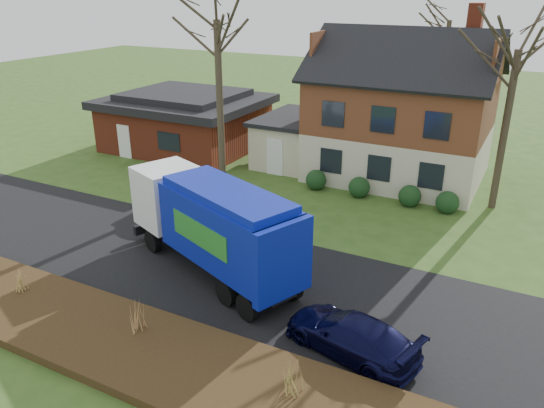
% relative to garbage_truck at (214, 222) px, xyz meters
% --- Properties ---
extents(ground, '(120.00, 120.00, 0.00)m').
position_rel_garbage_truck_xyz_m(ground, '(1.03, 0.25, -2.09)').
color(ground, '#30501A').
rests_on(ground, ground).
extents(road, '(80.00, 7.00, 0.02)m').
position_rel_garbage_truck_xyz_m(road, '(1.03, 0.25, -2.08)').
color(road, black).
rests_on(road, ground).
extents(mulch_verge, '(80.00, 3.50, 0.30)m').
position_rel_garbage_truck_xyz_m(mulch_verge, '(1.03, -5.05, -1.94)').
color(mulch_verge, '#301F10').
rests_on(mulch_verge, ground).
extents(main_house, '(12.95, 8.95, 9.26)m').
position_rel_garbage_truck_xyz_m(main_house, '(2.52, 14.16, 1.94)').
color(main_house, beige).
rests_on(main_house, ground).
extents(ranch_house, '(9.80, 8.20, 3.70)m').
position_rel_garbage_truck_xyz_m(ranch_house, '(-10.97, 13.25, -0.28)').
color(ranch_house, '#983921').
rests_on(ranch_house, ground).
extents(garbage_truck, '(8.70, 5.29, 3.63)m').
position_rel_garbage_truck_xyz_m(garbage_truck, '(0.00, 0.00, 0.00)').
color(garbage_truck, black).
rests_on(garbage_truck, ground).
extents(silver_sedan, '(4.32, 1.55, 1.42)m').
position_rel_garbage_truck_xyz_m(silver_sedan, '(-4.23, 4.01, -1.38)').
color(silver_sedan, '#9B9DA2').
rests_on(silver_sedan, ground).
extents(navy_wagon, '(4.51, 2.72, 1.22)m').
position_rel_garbage_truck_xyz_m(navy_wagon, '(6.11, -2.12, -1.48)').
color(navy_wagon, black).
rests_on(navy_wagon, ground).
extents(tree_front_east, '(3.85, 3.85, 10.70)m').
position_rel_garbage_truck_xyz_m(tree_front_east, '(8.49, 11.63, 6.61)').
color(tree_front_east, '#3F3325').
rests_on(tree_front_east, ground).
extents(tree_back, '(3.44, 3.44, 10.90)m').
position_rel_garbage_truck_xyz_m(tree_back, '(3.61, 21.91, 6.99)').
color(tree_back, '#3D3524').
rests_on(tree_back, ground).
extents(grass_clump_west, '(0.35, 0.29, 0.93)m').
position_rel_garbage_truck_xyz_m(grass_clump_west, '(-4.99, -4.63, -1.33)').
color(grass_clump_west, tan).
rests_on(grass_clump_west, mulch_verge).
extents(grass_clump_mid, '(0.37, 0.30, 1.03)m').
position_rel_garbage_truck_xyz_m(grass_clump_mid, '(0.12, -4.52, -1.28)').
color(grass_clump_mid, tan).
rests_on(grass_clump_mid, mulch_verge).
extents(grass_clump_east, '(0.39, 0.32, 0.96)m').
position_rel_garbage_truck_xyz_m(grass_clump_east, '(5.41, -4.70, -1.31)').
color(grass_clump_east, '#9C8D44').
rests_on(grass_clump_east, mulch_verge).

